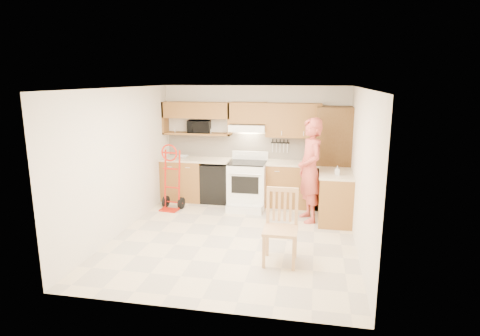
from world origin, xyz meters
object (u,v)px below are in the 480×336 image
(hand_truck, at_px, (170,180))
(dining_chair, at_px, (280,228))
(person, at_px, (310,170))
(range, at_px, (247,181))
(microwave, at_px, (199,126))

(hand_truck, xyz_separation_m, dining_chair, (2.43, -2.04, -0.07))
(person, bearing_deg, range, -133.30)
(microwave, bearing_deg, person, -28.87)
(person, height_order, hand_truck, person)
(range, xyz_separation_m, hand_truck, (-1.52, -0.41, 0.05))
(range, relative_size, hand_truck, 0.92)
(person, xyz_separation_m, hand_truck, (-2.80, 0.13, -0.36))
(microwave, height_order, dining_chair, microwave)
(range, xyz_separation_m, dining_chair, (0.91, -2.45, -0.02))
(microwave, xyz_separation_m, hand_truck, (-0.38, -0.87, -1.01))
(person, relative_size, hand_truck, 1.59)
(range, xyz_separation_m, person, (1.28, -0.54, 0.41))
(hand_truck, height_order, dining_chair, hand_truck)
(hand_truck, bearing_deg, range, 23.47)
(dining_chair, bearing_deg, range, 110.32)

